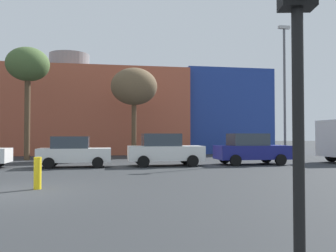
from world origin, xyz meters
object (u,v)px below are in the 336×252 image
(traffic_light_near_right, at_px, (298,22))
(street_lamp, at_px, (285,85))
(bare_tree_2, at_px, (28,66))
(bollard_yellow_0, at_px, (38,173))
(parked_car_3, at_px, (164,150))
(bare_tree_1, at_px, (134,87))
(parked_car_4, at_px, (251,149))
(parked_car_2, at_px, (74,152))

(traffic_light_near_right, height_order, street_lamp, street_lamp)
(bare_tree_2, height_order, bollard_yellow_0, bare_tree_2)
(parked_car_3, relative_size, bare_tree_2, 0.53)
(bare_tree_1, distance_m, bare_tree_2, 7.77)
(bare_tree_1, bearing_deg, parked_car_4, -47.77)
(parked_car_2, bearing_deg, bare_tree_2, 121.33)
(traffic_light_near_right, height_order, bare_tree_1, bare_tree_1)
(bollard_yellow_0, bearing_deg, parked_car_3, 55.77)
(parked_car_2, relative_size, bollard_yellow_0, 3.77)
(parked_car_2, height_order, bollard_yellow_0, parked_car_2)
(parked_car_2, xyz_separation_m, parked_car_4, (10.33, -0.00, 0.08))
(bare_tree_2, bearing_deg, street_lamp, -13.30)
(parked_car_2, distance_m, street_lamp, 14.50)
(parked_car_2, xyz_separation_m, street_lamp, (13.69, 2.06, 4.31))
(parked_car_4, height_order, bare_tree_1, bare_tree_1)
(parked_car_4, xyz_separation_m, bare_tree_2, (-14.10, 6.19, 5.74))
(parked_car_3, relative_size, street_lamp, 0.46)
(parked_car_4, bearing_deg, parked_car_3, 180.00)
(parked_car_3, bearing_deg, bollard_yellow_0, -124.23)
(street_lamp, bearing_deg, bare_tree_2, 166.70)
(parked_car_3, distance_m, bare_tree_1, 8.55)
(parked_car_2, relative_size, parked_car_3, 0.91)
(bare_tree_1, distance_m, street_lamp, 11.07)
(bare_tree_2, xyz_separation_m, street_lamp, (17.45, -4.13, -1.51))
(parked_car_2, distance_m, bare_tree_2, 9.29)
(parked_car_2, bearing_deg, bare_tree_1, 61.60)
(parked_car_3, height_order, parked_car_4, parked_car_4)
(parked_car_4, bearing_deg, bare_tree_1, 132.23)
(bare_tree_2, xyz_separation_m, bollard_yellow_0, (3.35, -14.25, -6.14))
(traffic_light_near_right, bearing_deg, parked_car_4, 170.21)
(bare_tree_1, xyz_separation_m, bollard_yellow_0, (-4.27, -15.19, -4.97))
(parked_car_3, xyz_separation_m, street_lamp, (8.62, 2.06, 4.23))
(parked_car_2, height_order, traffic_light_near_right, traffic_light_near_right)
(street_lamp, bearing_deg, parked_car_3, -166.55)
(bare_tree_1, bearing_deg, bare_tree_2, -172.95)
(bare_tree_2, distance_m, street_lamp, 18.00)
(parked_car_4, bearing_deg, street_lamp, 31.56)
(parked_car_4, relative_size, bare_tree_2, 0.54)
(parked_car_3, xyz_separation_m, bollard_yellow_0, (-5.48, -8.06, -0.40))
(parked_car_3, relative_size, bare_tree_1, 0.61)
(traffic_light_near_right, height_order, bare_tree_2, bare_tree_2)
(bare_tree_1, bearing_deg, street_lamp, -27.28)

